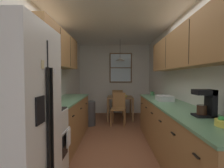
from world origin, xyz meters
TOP-DOWN VIEW (x-y plane):
  - ground_plane at (0.00, 1.00)m, footprint 12.00×12.00m
  - wall_left at (-1.35, 1.00)m, footprint 0.10×9.00m
  - wall_right at (1.35, 1.00)m, footprint 0.10×9.00m
  - wall_back at (0.00, 3.65)m, footprint 4.40×0.10m
  - ceiling_slab at (0.00, 1.00)m, footprint 4.40×9.00m
  - refrigerator at (-0.94, -1.23)m, footprint 0.74×0.77m
  - stove_range at (-0.99, -0.52)m, footprint 0.66×0.59m
  - microwave_over_range at (-1.11, -0.52)m, footprint 0.39×0.57m
  - counter_left at (-1.00, 0.78)m, footprint 0.64×2.01m
  - upper_cabinets_left at (-1.14, 0.73)m, footprint 0.33×2.09m
  - counter_right at (1.00, 0.08)m, footprint 0.64×3.38m
  - upper_cabinets_right at (1.14, 0.03)m, footprint 0.33×3.06m
  - dining_table at (0.18, 2.69)m, footprint 0.81×0.79m
  - dining_chair_near at (0.12, 2.09)m, footprint 0.45×0.45m
  - dining_chair_far at (0.12, 3.29)m, footprint 0.43×0.43m
  - pendant_light at (0.18, 2.69)m, footprint 0.28×0.28m
  - back_window at (0.24, 3.58)m, footprint 0.82×0.05m
  - trash_bin at (-0.70, 1.98)m, footprint 0.35×0.35m
  - storage_canister at (-1.00, -0.04)m, footprint 0.11×0.11m
  - dish_towel at (-0.64, -0.38)m, footprint 0.02×0.16m
  - coffee_maker at (1.07, -0.76)m, footprint 0.22×0.18m
  - mug_by_coffeemaker at (0.94, 1.49)m, footprint 0.12×0.08m
  - dish_rack at (0.97, 0.54)m, footprint 0.28×0.34m
  - table_serving_bowl at (0.30, 2.66)m, footprint 0.22×0.22m

SIDE VIEW (x-z plane):
  - ground_plane at x=0.00m, z-range 0.00..0.00m
  - trash_bin at x=-0.70m, z-range 0.00..0.67m
  - counter_right at x=1.00m, z-range 0.00..0.90m
  - counter_left at x=-1.00m, z-range 0.00..0.90m
  - stove_range at x=-0.99m, z-range -0.08..1.02m
  - dish_towel at x=-0.64m, z-range 0.38..0.62m
  - dining_chair_near at x=0.12m, z-range 0.05..0.95m
  - dining_chair_far at x=0.12m, z-range 0.05..0.95m
  - dining_table at x=0.18m, z-range 0.24..0.96m
  - table_serving_bowl at x=0.30m, z-range 0.72..0.78m
  - refrigerator at x=-0.94m, z-range 0.00..1.83m
  - mug_by_coffeemaker at x=0.94m, z-range 0.90..0.99m
  - dish_rack at x=0.97m, z-range 0.90..1.00m
  - storage_canister at x=-1.00m, z-range 0.90..1.10m
  - coffee_maker at x=1.07m, z-range 0.91..1.22m
  - wall_left at x=-1.35m, z-range 0.00..2.55m
  - wall_right at x=1.35m, z-range 0.00..2.55m
  - wall_back at x=0.00m, z-range 0.00..2.55m
  - back_window at x=0.24m, z-range 1.15..2.24m
  - microwave_over_range at x=-1.11m, z-range 1.54..1.86m
  - upper_cabinets_right at x=1.14m, z-range 1.50..2.13m
  - pendant_light at x=0.18m, z-range 1.58..2.26m
  - upper_cabinets_left at x=-1.14m, z-range 1.56..2.28m
  - ceiling_slab at x=0.00m, z-range 2.55..2.63m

